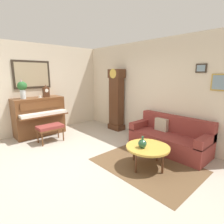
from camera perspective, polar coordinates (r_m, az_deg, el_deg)
The scene contains 13 objects.
ground_plane at distance 4.25m, azimuth -10.63°, elevation -15.09°, with size 6.40×6.00×0.10m, color #B2A899.
wall_left at distance 6.18m, azimuth -24.11°, elevation 6.74°, with size 0.13×4.90×2.80m.
wall_back at distance 5.44m, azimuth 10.91°, elevation 6.88°, with size 5.30×0.13×2.80m.
area_rug at distance 3.98m, azimuth 10.94°, elevation -16.27°, with size 2.10×1.50×0.01m, color brown.
piano at distance 5.96m, azimuth -22.15°, elevation -1.23°, with size 0.87×1.44×1.17m.
piano_bench at distance 5.27m, azimuth -19.11°, elevation -4.80°, with size 0.42×0.70×0.48m.
grandfather_clock at distance 5.99m, azimuth 1.39°, elevation 3.36°, with size 0.52×0.34×2.03m.
couch at distance 4.72m, azimuth 17.81°, elevation -7.88°, with size 1.90×0.80×0.84m.
coffee_table at distance 3.76m, azimuth 11.33°, elevation -11.10°, with size 0.88×0.88×0.44m.
mantel_clock at distance 5.94m, azimuth -20.30°, elevation 6.19°, with size 0.13×0.18×0.38m.
flower_vase at distance 5.71m, azimuth -26.69°, elevation 6.89°, with size 0.26×0.26×0.58m.
teacup at distance 5.85m, azimuth -21.98°, elevation 4.52°, with size 0.12×0.12×0.06m.
green_jug at distance 3.63m, azimuth 9.66°, elevation -9.88°, with size 0.17×0.17×0.24m.
Camera 1 is at (3.25, -1.94, 1.89)m, focal length 28.68 mm.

